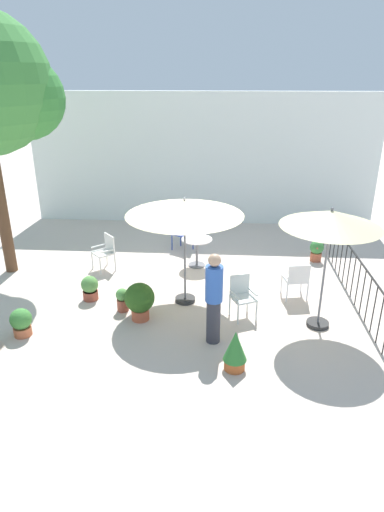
# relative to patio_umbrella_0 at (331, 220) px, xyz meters

# --- Properties ---
(ground_plane) EXTENTS (60.00, 60.00, 0.00)m
(ground_plane) POSITION_rel_patio_umbrella_0_xyz_m (-2.61, 1.45, -2.20)
(ground_plane) COLOR beige
(villa_facade) EXTENTS (11.05, 0.30, 4.13)m
(villa_facade) POSITION_rel_patio_umbrella_0_xyz_m (-2.61, 6.51, -0.13)
(villa_facade) COLOR white
(villa_facade) RESTS_ON ground
(terrace_railing) EXTENTS (0.03, 5.81, 1.01)m
(terrace_railing) POSITION_rel_patio_umbrella_0_xyz_m (0.97, 1.45, -1.52)
(terrace_railing) COLOR black
(terrace_railing) RESTS_ON ground
(patio_umbrella_0) EXTENTS (1.84, 1.84, 2.44)m
(patio_umbrella_0) POSITION_rel_patio_umbrella_0_xyz_m (0.00, 0.00, 0.00)
(patio_umbrella_0) COLOR #2D2D2D
(patio_umbrella_0) RESTS_ON ground
(patio_umbrella_1) EXTENTS (2.43, 2.43, 2.35)m
(patio_umbrella_1) POSITION_rel_patio_umbrella_0_xyz_m (-2.72, 0.83, -0.08)
(patio_umbrella_1) COLOR #2D2D2D
(patio_umbrella_1) RESTS_ON ground
(cafe_table_0) EXTENTS (0.78, 0.78, 0.74)m
(cafe_table_0) POSITION_rel_patio_umbrella_0_xyz_m (-2.57, 2.77, -1.68)
(cafe_table_0) COLOR white
(cafe_table_0) RESTS_ON ground
(patio_chair_0) EXTENTS (0.64, 0.62, 0.99)m
(patio_chair_0) POSITION_rel_patio_umbrella_0_xyz_m (-2.99, 3.92, -1.63)
(patio_chair_0) COLOR #314594
(patio_chair_0) RESTS_ON ground
(patio_chair_1) EXTENTS (0.58, 0.58, 0.89)m
(patio_chair_1) POSITION_rel_patio_umbrella_0_xyz_m (-1.51, 0.27, -1.68)
(patio_chair_1) COLOR silver
(patio_chair_1) RESTS_ON ground
(patio_chair_2) EXTENTS (0.66, 0.66, 0.90)m
(patio_chair_2) POSITION_rel_patio_umbrella_0_xyz_m (-4.86, 2.42, -1.67)
(patio_chair_2) COLOR silver
(patio_chair_2) RESTS_ON ground
(patio_chair_3) EXTENTS (0.57, 0.53, 0.86)m
(patio_chair_3) POSITION_rel_patio_umbrella_0_xyz_m (-0.29, 1.12, -1.69)
(patio_chair_3) COLOR white
(patio_chair_3) RESTS_ON ground
(potted_plant_0) EXTENTS (0.61, 0.61, 0.80)m
(potted_plant_0) POSITION_rel_patio_umbrella_0_xyz_m (-3.57, 0.00, -1.75)
(potted_plant_0) COLOR #B05336
(potted_plant_0) RESTS_ON ground
(potted_plant_1) EXTENTS (0.36, 0.36, 0.57)m
(potted_plant_1) POSITION_rel_patio_umbrella_0_xyz_m (0.58, 3.29, -1.89)
(potted_plant_1) COLOR #A95439
(potted_plant_1) RESTS_ON ground
(potted_plant_2) EXTENTS (0.38, 0.38, 0.55)m
(potted_plant_2) POSITION_rel_patio_umbrella_0_xyz_m (-4.82, 0.77, -1.91)
(potted_plant_2) COLOR brown
(potted_plant_2) RESTS_ON ground
(potted_plant_3) EXTENTS (0.27, 0.27, 0.51)m
(potted_plant_3) POSITION_rel_patio_umbrella_0_xyz_m (-4.00, 0.33, -1.93)
(potted_plant_3) COLOR #994B38
(potted_plant_3) RESTS_ON ground
(potted_plant_4) EXTENTS (0.40, 0.40, 0.74)m
(potted_plant_4) POSITION_rel_patio_umbrella_0_xyz_m (-1.69, -1.51, -1.81)
(potted_plant_4) COLOR #B25729
(potted_plant_4) RESTS_ON ground
(potted_plant_5) EXTENTS (0.41, 0.41, 0.56)m
(potted_plant_5) POSITION_rel_patio_umbrella_0_xyz_m (-5.71, -0.73, -1.91)
(potted_plant_5) COLOR #BF633F
(potted_plant_5) RESTS_ON ground
(standing_person) EXTENTS (0.45, 0.45, 1.77)m
(standing_person) POSITION_rel_patio_umbrella_0_xyz_m (-2.07, -0.69, -1.28)
(standing_person) COLOR #33333D
(standing_person) RESTS_ON ground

